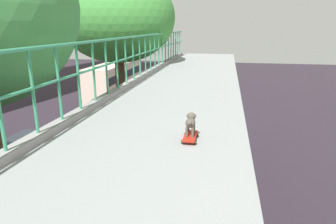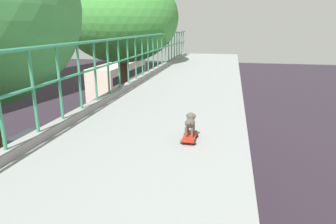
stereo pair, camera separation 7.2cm
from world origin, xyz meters
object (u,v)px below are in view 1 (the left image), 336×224
(car_yellow_cab_fifth, at_px, (51,184))
(toy_skateboard, at_px, (190,136))
(city_bus, at_px, (116,79))
(small_dog, at_px, (191,122))
(car_black_sixth, at_px, (26,148))

(car_yellow_cab_fifth, bearing_deg, toy_skateboard, -43.13)
(city_bus, distance_m, small_dog, 26.34)
(car_yellow_cab_fifth, height_order, small_dog, small_dog)
(car_yellow_cab_fifth, xyz_separation_m, small_dog, (6.36, -5.93, 4.95))
(car_yellow_cab_fifth, xyz_separation_m, toy_skateboard, (6.36, -5.96, 4.74))
(car_black_sixth, bearing_deg, toy_skateboard, -43.32)
(city_bus, bearing_deg, car_black_sixth, -89.03)
(car_yellow_cab_fifth, distance_m, toy_skateboard, 9.92)
(toy_skateboard, relative_size, small_dog, 1.33)
(car_yellow_cab_fifth, distance_m, small_dog, 10.01)
(car_black_sixth, height_order, small_dog, small_dog)
(city_bus, bearing_deg, toy_skateboard, -66.99)
(car_yellow_cab_fifth, xyz_separation_m, city_bus, (-3.84, 18.06, 1.26))
(car_yellow_cab_fifth, relative_size, toy_skateboard, 9.30)
(car_black_sixth, height_order, toy_skateboard, toy_skateboard)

